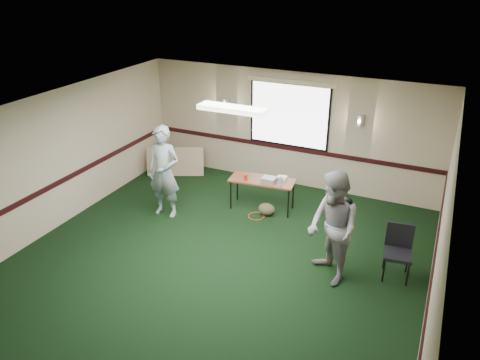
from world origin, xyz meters
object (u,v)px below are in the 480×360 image
at_px(folding_table, 262,182).
at_px(person_right, 333,228).
at_px(projector, 269,180).
at_px(conference_chair, 398,247).
at_px(person_left, 164,172).

distance_m(folding_table, person_right, 2.69).
xyz_separation_m(projector, conference_chair, (2.80, -1.19, -0.19)).
bearing_deg(person_right, conference_chair, 77.71).
distance_m(conference_chair, person_right, 1.24).
xyz_separation_m(folding_table, person_left, (-1.74, -1.07, 0.34)).
xyz_separation_m(folding_table, projector, (0.17, -0.03, 0.10)).
bearing_deg(folding_table, person_right, -48.70).
distance_m(folding_table, person_left, 2.07).
bearing_deg(projector, person_left, -151.14).
bearing_deg(folding_table, conference_chair, -28.43).
distance_m(person_left, person_right, 3.78).
relative_size(projector, person_right, 0.15).
height_order(conference_chair, person_right, person_right).
bearing_deg(conference_chair, folding_table, 149.82).
bearing_deg(folding_table, projector, -17.28).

